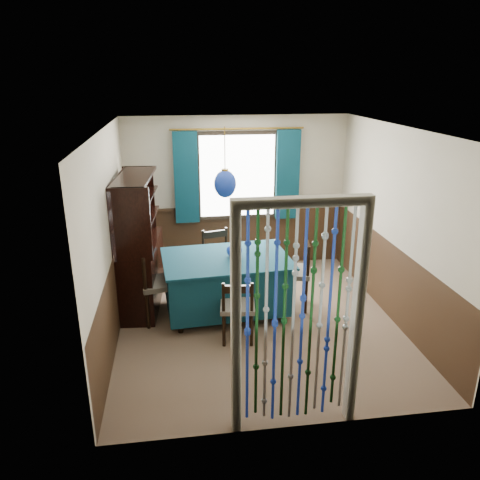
{
  "coord_description": "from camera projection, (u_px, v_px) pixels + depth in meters",
  "views": [
    {
      "loc": [
        -0.99,
        -5.42,
        3.09
      ],
      "look_at": [
        -0.19,
        0.31,
        1.04
      ],
      "focal_mm": 35.0,
      "sensor_mm": 36.0,
      "label": 1
    }
  ],
  "objects": [
    {
      "name": "window",
      "position": [
        237.0,
        176.0,
        7.52
      ],
      "size": [
        1.32,
        0.12,
        1.42
      ],
      "primitive_type": "cube",
      "color": "black",
      "rests_on": "wall_back"
    },
    {
      "name": "pendant_lamp",
      "position": [
        225.0,
        184.0,
        5.86
      ],
      "size": [
        0.28,
        0.28,
        0.88
      ],
      "color": "olive",
      "rests_on": "ceiling"
    },
    {
      "name": "dining_table",
      "position": [
        226.0,
        281.0,
        6.3
      ],
      "size": [
        1.74,
        1.27,
        0.8
      ],
      "rotation": [
        0.0,
        0.0,
        0.07
      ],
      "color": "#0D3544",
      "rests_on": "floor"
    },
    {
      "name": "vase_sideboard",
      "position": [
        143.0,
        227.0,
        6.7
      ],
      "size": [
        0.22,
        0.22,
        0.21
      ],
      "primitive_type": "imported",
      "rotation": [
        0.0,
        0.0,
        -0.11
      ],
      "color": "beige",
      "rests_on": "sideboard"
    },
    {
      "name": "chair_left",
      "position": [
        156.0,
        284.0,
        6.09
      ],
      "size": [
        0.54,
        0.55,
        0.97
      ],
      "rotation": [
        0.0,
        0.0,
        -1.38
      ],
      "color": "black",
      "rests_on": "floor"
    },
    {
      "name": "wall_right",
      "position": [
        395.0,
        225.0,
        6.04
      ],
      "size": [
        0.0,
        4.0,
        4.0
      ],
      "primitive_type": "plane",
      "rotation": [
        1.57,
        0.0,
        -1.57
      ],
      "color": "#BDB49B",
      "rests_on": "ground"
    },
    {
      "name": "wainscot_front",
      "position": [
        296.0,
        380.0,
        4.2
      ],
      "size": [
        3.6,
        0.0,
        3.6
      ],
      "primitive_type": "plane",
      "rotation": [
        -1.57,
        0.0,
        0.0
      ],
      "color": "#352214",
      "rests_on": "ground"
    },
    {
      "name": "wainscot_left",
      "position": [
        116.0,
        295.0,
        5.81
      ],
      "size": [
        0.0,
        4.0,
        4.0
      ],
      "primitive_type": "plane",
      "rotation": [
        1.57,
        0.0,
        1.57
      ],
      "color": "#352214",
      "rests_on": "ground"
    },
    {
      "name": "wainscot_back",
      "position": [
        237.0,
        237.0,
        7.9
      ],
      "size": [
        3.6,
        0.0,
        3.6
      ],
      "primitive_type": "plane",
      "rotation": [
        1.57,
        0.0,
        0.0
      ],
      "color": "#352214",
      "rests_on": "ground"
    },
    {
      "name": "ceiling",
      "position": [
        260.0,
        129.0,
        5.38
      ],
      "size": [
        4.0,
        4.0,
        0.0
      ],
      "primitive_type": "plane",
      "rotation": [
        3.14,
        0.0,
        0.0
      ],
      "color": "silver",
      "rests_on": "ground"
    },
    {
      "name": "wall_front",
      "position": [
        300.0,
        306.0,
        3.93
      ],
      "size": [
        3.6,
        0.0,
        3.6
      ],
      "primitive_type": "plane",
      "rotation": [
        -1.57,
        0.0,
        0.0
      ],
      "color": "#BDB49B",
      "rests_on": "ground"
    },
    {
      "name": "sideboard",
      "position": [
        140.0,
        262.0,
        6.49
      ],
      "size": [
        0.6,
        1.45,
        1.85
      ],
      "rotation": [
        0.0,
        0.0,
        -0.08
      ],
      "color": "black",
      "rests_on": "floor"
    },
    {
      "name": "chair_near",
      "position": [
        238.0,
        308.0,
        5.62
      ],
      "size": [
        0.46,
        0.44,
        0.83
      ],
      "rotation": [
        0.0,
        0.0,
        -0.12
      ],
      "color": "black",
      "rests_on": "floor"
    },
    {
      "name": "bowl_shelf",
      "position": [
        140.0,
        222.0,
        6.04
      ],
      "size": [
        0.24,
        0.24,
        0.06
      ],
      "primitive_type": "imported",
      "rotation": [
        0.0,
        0.0,
        -0.02
      ],
      "color": "beige",
      "rests_on": "sideboard"
    },
    {
      "name": "wall_left",
      "position": [
        110.0,
        238.0,
        5.56
      ],
      "size": [
        0.0,
        4.0,
        4.0
      ],
      "primitive_type": "plane",
      "rotation": [
        1.57,
        0.0,
        1.57
      ],
      "color": "#BDB49B",
      "rests_on": "ground"
    },
    {
      "name": "wainscot_right",
      "position": [
        388.0,
        279.0,
        6.28
      ],
      "size": [
        0.0,
        4.0,
        4.0
      ],
      "primitive_type": "plane",
      "rotation": [
        1.57,
        0.0,
        -1.57
      ],
      "color": "#352214",
      "rests_on": "ground"
    },
    {
      "name": "chair_far",
      "position": [
        218.0,
        259.0,
        7.01
      ],
      "size": [
        0.53,
        0.52,
        0.9
      ],
      "rotation": [
        0.0,
        0.0,
        3.38
      ],
      "color": "black",
      "rests_on": "floor"
    },
    {
      "name": "wall_back",
      "position": [
        237.0,
        193.0,
        7.67
      ],
      "size": [
        3.6,
        0.0,
        3.6
      ],
      "primitive_type": "plane",
      "rotation": [
        1.57,
        0.0,
        0.0
      ],
      "color": "#BDB49B",
      "rests_on": "ground"
    },
    {
      "name": "vase_table",
      "position": [
        234.0,
        249.0,
        6.21
      ],
      "size": [
        0.21,
        0.21,
        0.2
      ],
      "primitive_type": "imported",
      "rotation": [
        0.0,
        0.0,
        -0.06
      ],
      "color": "#16339D",
      "rests_on": "dining_table"
    },
    {
      "name": "chair_right",
      "position": [
        294.0,
        272.0,
        6.45
      ],
      "size": [
        0.55,
        0.56,
        0.97
      ],
      "rotation": [
        0.0,
        0.0,
        1.37
      ],
      "color": "black",
      "rests_on": "floor"
    },
    {
      "name": "floor",
      "position": [
        257.0,
        321.0,
        6.22
      ],
      "size": [
        4.0,
        4.0,
        0.0
      ],
      "primitive_type": "plane",
      "color": "brown",
      "rests_on": "ground"
    },
    {
      "name": "doorway",
      "position": [
        297.0,
        323.0,
        4.05
      ],
      "size": [
        1.16,
        0.12,
        2.18
      ],
      "primitive_type": null,
      "color": "silver",
      "rests_on": "ground"
    }
  ]
}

